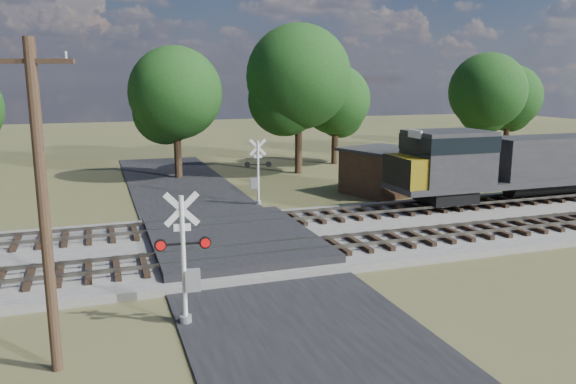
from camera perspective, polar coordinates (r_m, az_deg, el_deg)
name	(u,v)px	position (r m, az deg, el deg)	size (l,w,h in m)	color
ground	(234,250)	(24.80, -5.47, -5.88)	(160.00, 160.00, 0.00)	#464B28
ballast_bed	(426,225)	(29.08, 13.82, -3.26)	(140.00, 10.00, 0.30)	gray
road	(234,249)	(24.79, -5.48, -5.79)	(7.00, 60.00, 0.08)	black
crossing_panel	(232,240)	(25.18, -5.76, -4.87)	(7.00, 9.00, 0.62)	#262628
track_near	(318,247)	(23.77, 3.03, -5.57)	(140.00, 2.60, 0.33)	black
track_far	(280,219)	(28.29, -0.78, -2.78)	(140.00, 2.60, 0.33)	black
crossing_signal_near	(187,271)	(17.21, -10.24, -7.86)	(1.67, 0.39, 4.14)	silver
crossing_signal_far	(257,178)	(32.96, -3.19, 1.43)	(1.58, 0.44, 3.97)	silver
utility_pole	(43,203)	(14.81, -23.63, -1.03)	(1.94, 0.82, 8.30)	#39251A
equipment_shed	(382,171)	(36.88, 9.51, 2.13)	(5.45, 5.45, 2.98)	#40241B
treeline	(263,89)	(44.55, -2.56, 10.44)	(79.23, 10.76, 11.56)	black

